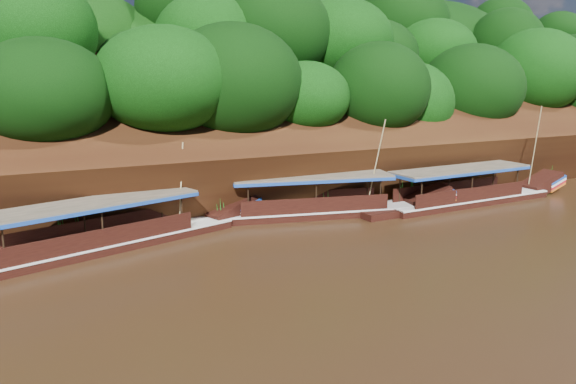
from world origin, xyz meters
name	(u,v)px	position (x,y,z in m)	size (l,w,h in m)	color
ground	(414,258)	(0.00, 0.00, 0.00)	(160.00, 160.00, 0.00)	black
riverbank	(230,153)	(-0.01, 22.73, 1.89)	(120.00, 30.06, 19.40)	black
boat_0	(477,195)	(10.68, 6.98, 0.53)	(14.57, 2.76, 6.48)	black
boat_1	(335,206)	(0.96, 8.28, 0.54)	(13.95, 4.99, 6.01)	black
boat_2	(126,234)	(-11.02, 7.80, 0.53)	(14.87, 6.08, 5.05)	black
reeds	(266,203)	(-2.86, 9.55, 0.84)	(50.38, 2.24, 2.01)	#22711C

